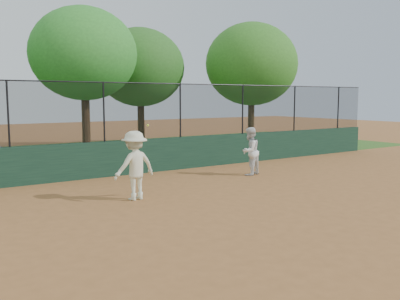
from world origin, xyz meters
TOP-DOWN VIEW (x-y plane):
  - ground at (0.00, 0.00)m, footprint 80.00×80.00m
  - back_wall at (0.00, 6.00)m, footprint 26.00×0.20m
  - grass_strip at (0.00, 12.00)m, footprint 36.00×12.00m
  - player_second at (3.78, 3.52)m, footprint 0.97×0.86m
  - player_main at (-1.17, 2.34)m, footprint 1.25×0.82m
  - fence_assembly at (-0.03, 6.00)m, footprint 26.00×0.06m
  - tree_2 at (0.76, 11.22)m, footprint 4.75×4.32m
  - tree_3 at (4.46, 13.14)m, footprint 4.73×4.30m
  - tree_4 at (10.05, 10.74)m, footprint 5.23×4.75m

SIDE VIEW (x-z plane):
  - ground at x=0.00m, z-range 0.00..0.00m
  - grass_strip at x=0.00m, z-range 0.00..0.01m
  - back_wall at x=0.00m, z-range 0.00..1.20m
  - player_second at x=3.78m, z-range 0.00..1.66m
  - player_main at x=-1.17m, z-range -0.09..1.91m
  - fence_assembly at x=-0.03m, z-range 1.24..3.24m
  - tree_3 at x=4.46m, z-range 1.09..7.39m
  - tree_4 at x=10.05m, z-range 1.11..7.86m
  - tree_2 at x=0.76m, z-range 1.26..7.91m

